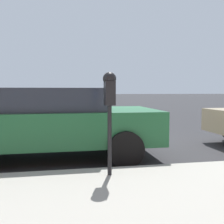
# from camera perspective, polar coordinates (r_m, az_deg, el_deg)

# --- Properties ---
(ground_plane) EXTENTS (220.00, 220.00, 0.00)m
(ground_plane) POSITION_cam_1_polar(r_m,az_deg,el_deg) (6.44, -0.70, -7.35)
(ground_plane) COLOR #2B2B2D
(parking_meter) EXTENTS (0.21, 0.19, 1.47)m
(parking_meter) POSITION_cam_1_polar(r_m,az_deg,el_deg) (3.69, -0.54, 3.33)
(parking_meter) COLOR black
(parking_meter) RESTS_ON sidewalk
(car_green) EXTENTS (2.12, 4.24, 1.39)m
(car_green) POSITION_cam_1_polar(r_m,az_deg,el_deg) (5.35, -13.76, -1.79)
(car_green) COLOR #1E5B33
(car_green) RESTS_ON ground_plane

